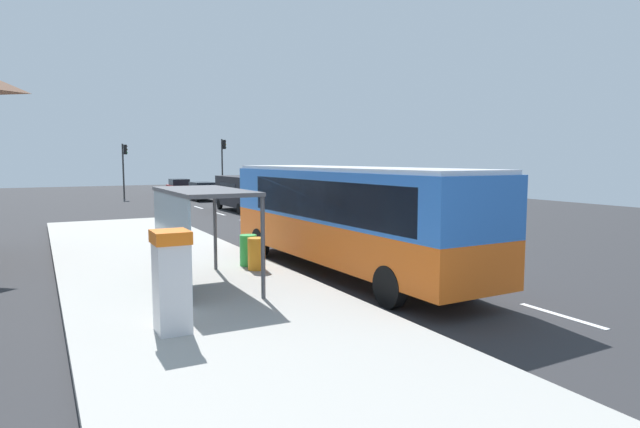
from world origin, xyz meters
The scene contains 20 objects.
ground_plane centered at (0.00, 14.00, -0.02)m, with size 56.00×92.00×0.04m, color #2D2D30.
sidewalk_platform centered at (-6.40, 2.00, 0.09)m, with size 6.20×30.00×0.18m, color #ADAAA3.
lane_stripe_seg_0 centered at (0.25, -6.00, 0.01)m, with size 0.16×2.20×0.01m, color silver.
lane_stripe_seg_1 centered at (0.25, -1.00, 0.01)m, with size 0.16×2.20×0.01m, color silver.
lane_stripe_seg_2 centered at (0.25, 4.00, 0.01)m, with size 0.16×2.20×0.01m, color silver.
lane_stripe_seg_3 centered at (0.25, 9.00, 0.01)m, with size 0.16×2.20×0.01m, color silver.
lane_stripe_seg_4 centered at (0.25, 14.00, 0.01)m, with size 0.16×2.20×0.01m, color silver.
lane_stripe_seg_5 centered at (0.25, 19.00, 0.01)m, with size 0.16×2.20×0.01m, color silver.
lane_stripe_seg_6 centered at (0.25, 24.00, 0.01)m, with size 0.16×2.20×0.01m, color silver.
lane_stripe_seg_7 centered at (0.25, 29.00, 0.01)m, with size 0.16×2.20×0.01m, color silver.
bus centered at (-1.71, 0.07, 1.84)m, with size 2.81×11.07×3.21m.
white_van centered at (2.20, 20.26, 1.34)m, with size 2.09×5.23×2.30m.
sedan_near centered at (2.30, 30.55, 0.79)m, with size 1.95×4.45×1.52m.
sedan_far centered at (2.30, 38.43, 0.79)m, with size 1.97×4.46×1.52m.
ticket_machine centered at (-7.69, -3.65, 1.17)m, with size 0.66×0.76×1.94m.
recycling_bin_orange centered at (-4.20, 1.01, 0.66)m, with size 0.52×0.52×0.95m, color orange.
recycling_bin_green centered at (-4.20, 1.71, 0.66)m, with size 0.52×0.52×0.95m, color green.
traffic_light_near_side centered at (5.50, 34.60, 3.49)m, with size 0.49×0.28×5.28m.
traffic_light_far_side centered at (-3.10, 35.40, 3.18)m, with size 0.49×0.28×4.76m.
bus_shelter centered at (-6.41, -0.25, 2.10)m, with size 1.80×4.00×2.50m.
Camera 1 is at (-9.84, -13.70, 3.45)m, focal length 30.10 mm.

